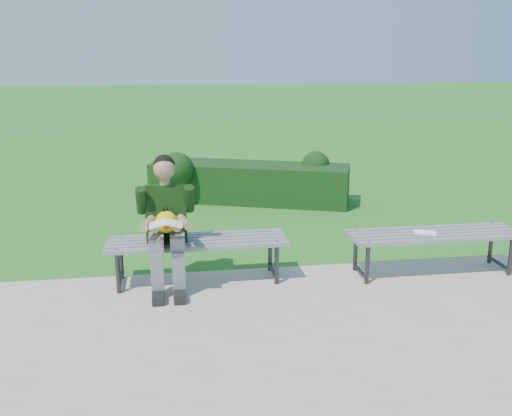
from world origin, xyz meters
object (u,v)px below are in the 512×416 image
hedge (247,181)px  bench_left (197,244)px  bench_right (434,237)px  paper_sheet (425,232)px  seated_boy (166,220)px

hedge → bench_left: 3.40m
bench_left → bench_right: bearing=-3.1°
hedge → paper_sheet: 3.69m
hedge → bench_right: size_ratio=1.78×
bench_left → bench_right: size_ratio=1.00×
seated_boy → paper_sheet: 2.67m
paper_sheet → bench_left: bearing=176.8°
bench_right → paper_sheet: bearing=180.0°
hedge → bench_left: (-0.94, -3.27, 0.08)m
bench_right → paper_sheet: (-0.10, 0.00, 0.06)m
hedge → bench_left: size_ratio=1.78×
bench_left → paper_sheet: 2.37m
seated_boy → paper_sheet: bearing=-0.9°
hedge → bench_left: hedge is taller
seated_boy → paper_sheet: seated_boy is taller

